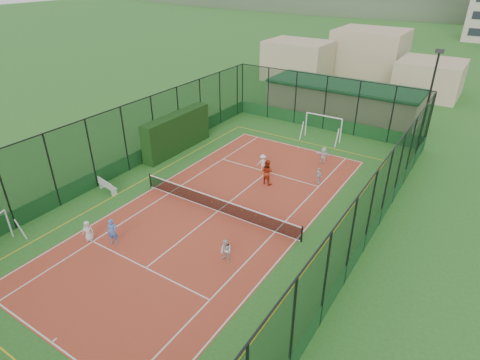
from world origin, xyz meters
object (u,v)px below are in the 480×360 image
object	(u,v)px
child_near_left	(88,231)
child_far_left	(263,162)
clubhouse	(343,99)
child_near_mid	(113,232)
child_near_right	(226,251)
child_far_right	(319,175)
futsal_goal_far	(323,128)
white_bench	(107,185)
floodlight_ne	(428,103)
child_far_back	(323,155)
coach	(267,172)

from	to	relation	value
child_near_left	child_far_left	distance (m)	13.45
clubhouse	child_near_mid	xyz separation A→B (m)	(-2.98, -27.82, -0.79)
child_near_right	child_far_right	xyz separation A→B (m)	(0.70, 10.58, -0.07)
futsal_goal_far	child_near_right	size ratio (longest dim) A/B	2.53
clubhouse	child_far_left	distance (m)	15.55
child_near_mid	child_far_right	world-z (taller)	child_near_mid
clubhouse	child_far_left	bearing A→B (deg)	-91.76
white_bench	futsal_goal_far	distance (m)	18.85
floodlight_ne	clubhouse	bearing A→B (deg)	147.88
child_far_back	clubhouse	bearing A→B (deg)	-86.06
child_near_mid	child_near_right	xyz separation A→B (m)	(6.15, 2.15, -0.11)
clubhouse	child_near_mid	size ratio (longest dim) A/B	9.82
white_bench	coach	bearing A→B (deg)	48.65
clubhouse	child_near_mid	distance (m)	27.99
child_near_right	clubhouse	bearing A→B (deg)	109.32
child_near_left	child_near_right	bearing A→B (deg)	-16.06
child_near_left	child_far_left	size ratio (longest dim) A/B	0.98
child_near_left	child_far_back	bearing A→B (deg)	30.43
clubhouse	child_far_right	xyz separation A→B (m)	(3.86, -15.10, -0.97)
child_near_left	child_far_back	size ratio (longest dim) A/B	0.95
child_near_left	child_far_back	world-z (taller)	child_far_back
floodlight_ne	child_near_right	distance (m)	21.27
white_bench	child_near_left	world-z (taller)	child_near_left
child_near_mid	clubhouse	bearing A→B (deg)	52.30
white_bench	child_near_mid	distance (m)	6.12
futsal_goal_far	child_far_left	size ratio (longest dim) A/B	2.63
child_near_left	child_far_back	xyz separation A→B (m)	(7.25, 16.53, 0.04)
clubhouse	coach	distance (m)	17.20
white_bench	child_near_mid	world-z (taller)	child_near_mid
clubhouse	child_far_back	size ratio (longest dim) A/B	11.48
child_far_right	child_far_back	size ratio (longest dim) A/B	0.90
floodlight_ne	child_far_left	bearing A→B (deg)	-131.89
child_near_left	child_near_right	world-z (taller)	child_near_right
child_near_right	coach	distance (m)	8.83
child_far_left	child_near_right	bearing A→B (deg)	69.42
clubhouse	child_near_left	world-z (taller)	clubhouse
child_near_left	child_far_left	world-z (taller)	child_far_left
child_near_mid	white_bench	bearing A→B (deg)	110.42
child_near_mid	child_far_back	xyz separation A→B (m)	(5.85, 15.96, -0.11)
child_near_right	child_far_right	world-z (taller)	child_near_right
clubhouse	child_far_back	world-z (taller)	clubhouse
clubhouse	child_near_mid	bearing A→B (deg)	-96.12
child_far_left	child_far_back	distance (m)	4.95
child_near_left	coach	xyz separation A→B (m)	(5.18, 11.23, 0.29)
white_bench	child_far_back	distance (m)	16.20
clubhouse	child_far_right	size ratio (longest dim) A/B	12.74
coach	floodlight_ne	bearing A→B (deg)	-116.66
clubhouse	futsal_goal_far	size ratio (longest dim) A/B	4.51
child_near_mid	child_far_right	bearing A→B (deg)	30.14
child_near_right	child_far_back	world-z (taller)	child_near_right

